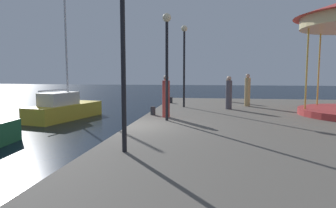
{
  "coord_description": "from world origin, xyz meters",
  "views": [
    {
      "loc": [
        3.12,
        -11.02,
        2.79
      ],
      "look_at": [
        0.7,
        5.56,
        1.05
      ],
      "focal_mm": 31.8,
      "sensor_mm": 36.0,
      "label": 1
    }
  ],
  "objects_px": {
    "bollard_south": "(153,111)",
    "bollard_north": "(171,100)",
    "sailboat_yellow": "(64,109)",
    "lamp_post_near_edge": "(123,28)",
    "lamp_post_mid_promenade": "(167,48)",
    "person_mid_promenade": "(166,98)",
    "person_by_the_water": "(229,94)",
    "lamp_post_far_end": "(184,52)",
    "person_far_corner": "(228,90)",
    "person_near_carousel": "(247,91)"
  },
  "relations": [
    {
      "from": "person_near_carousel",
      "to": "bollard_north",
      "type": "bearing_deg",
      "value": 165.59
    },
    {
      "from": "lamp_post_near_edge",
      "to": "bollard_south",
      "type": "bearing_deg",
      "value": 95.07
    },
    {
      "from": "person_near_carousel",
      "to": "person_by_the_water",
      "type": "distance_m",
      "value": 2.03
    },
    {
      "from": "bollard_south",
      "to": "person_mid_promenade",
      "type": "distance_m",
      "value": 1.2
    },
    {
      "from": "person_by_the_water",
      "to": "person_far_corner",
      "type": "xyz_separation_m",
      "value": [
        0.21,
        4.4,
        -0.02
      ]
    },
    {
      "from": "sailboat_yellow",
      "to": "person_far_corner",
      "type": "bearing_deg",
      "value": 23.71
    },
    {
      "from": "lamp_post_near_edge",
      "to": "bollard_south",
      "type": "xyz_separation_m",
      "value": [
        -0.6,
        6.73,
        -2.87
      ]
    },
    {
      "from": "sailboat_yellow",
      "to": "lamp_post_mid_promenade",
      "type": "xyz_separation_m",
      "value": [
        6.99,
        -4.51,
        3.16
      ]
    },
    {
      "from": "lamp_post_near_edge",
      "to": "person_far_corner",
      "type": "xyz_separation_m",
      "value": [
        3.35,
        14.06,
        -2.23
      ]
    },
    {
      "from": "lamp_post_mid_promenade",
      "to": "bollard_north",
      "type": "height_order",
      "value": "lamp_post_mid_promenade"
    },
    {
      "from": "bollard_north",
      "to": "person_far_corner",
      "type": "relative_size",
      "value": 0.22
    },
    {
      "from": "lamp_post_near_edge",
      "to": "lamp_post_mid_promenade",
      "type": "relative_size",
      "value": 1.02
    },
    {
      "from": "lamp_post_near_edge",
      "to": "bollard_south",
      "type": "height_order",
      "value": "lamp_post_near_edge"
    },
    {
      "from": "lamp_post_near_edge",
      "to": "person_far_corner",
      "type": "height_order",
      "value": "lamp_post_near_edge"
    },
    {
      "from": "bollard_north",
      "to": "person_by_the_water",
      "type": "xyz_separation_m",
      "value": [
        3.66,
        -2.89,
        0.66
      ]
    },
    {
      "from": "sailboat_yellow",
      "to": "person_by_the_water",
      "type": "bearing_deg",
      "value": -0.01
    },
    {
      "from": "lamp_post_mid_promenade",
      "to": "lamp_post_far_end",
      "type": "bearing_deg",
      "value": 87.23
    },
    {
      "from": "bollard_north",
      "to": "person_by_the_water",
      "type": "height_order",
      "value": "person_by_the_water"
    },
    {
      "from": "lamp_post_far_end",
      "to": "person_by_the_water",
      "type": "distance_m",
      "value": 3.53
    },
    {
      "from": "lamp_post_near_edge",
      "to": "bollard_north",
      "type": "xyz_separation_m",
      "value": [
        -0.53,
        12.54,
        -2.87
      ]
    },
    {
      "from": "person_far_corner",
      "to": "bollard_north",
      "type": "bearing_deg",
      "value": -158.66
    },
    {
      "from": "lamp_post_near_edge",
      "to": "person_mid_promenade",
      "type": "height_order",
      "value": "lamp_post_near_edge"
    },
    {
      "from": "person_near_carousel",
      "to": "person_mid_promenade",
      "type": "xyz_separation_m",
      "value": [
        -4.19,
        -5.21,
        -0.03
      ]
    },
    {
      "from": "lamp_post_near_edge",
      "to": "lamp_post_mid_promenade",
      "type": "bearing_deg",
      "value": 86.48
    },
    {
      "from": "person_far_corner",
      "to": "person_mid_promenade",
      "type": "bearing_deg",
      "value": -111.91
    },
    {
      "from": "lamp_post_near_edge",
      "to": "bollard_north",
      "type": "relative_size",
      "value": 11.32
    },
    {
      "from": "lamp_post_near_edge",
      "to": "person_by_the_water",
      "type": "xyz_separation_m",
      "value": [
        3.13,
        9.65,
        -2.22
      ]
    },
    {
      "from": "lamp_post_far_end",
      "to": "person_near_carousel",
      "type": "xyz_separation_m",
      "value": [
        3.76,
        1.0,
        -2.27
      ]
    },
    {
      "from": "lamp_post_mid_promenade",
      "to": "bollard_north",
      "type": "bearing_deg",
      "value": 96.51
    },
    {
      "from": "sailboat_yellow",
      "to": "person_far_corner",
      "type": "xyz_separation_m",
      "value": [
        10.02,
        4.4,
        0.99
      ]
    },
    {
      "from": "bollard_north",
      "to": "lamp_post_far_end",
      "type": "bearing_deg",
      "value": -64.07
    },
    {
      "from": "person_by_the_water",
      "to": "lamp_post_near_edge",
      "type": "bearing_deg",
      "value": -107.98
    },
    {
      "from": "lamp_post_mid_promenade",
      "to": "bollard_south",
      "type": "relative_size",
      "value": 11.08
    },
    {
      "from": "bollard_south",
      "to": "person_by_the_water",
      "type": "distance_m",
      "value": 4.78
    },
    {
      "from": "bollard_south",
      "to": "lamp_post_far_end",
      "type": "bearing_deg",
      "value": 71.91
    },
    {
      "from": "person_mid_promenade",
      "to": "person_far_corner",
      "type": "bearing_deg",
      "value": 68.09
    },
    {
      "from": "lamp_post_mid_promenade",
      "to": "lamp_post_far_end",
      "type": "distance_m",
      "value": 5.16
    },
    {
      "from": "lamp_post_mid_promenade",
      "to": "person_by_the_water",
      "type": "distance_m",
      "value": 5.74
    },
    {
      "from": "sailboat_yellow",
      "to": "person_far_corner",
      "type": "distance_m",
      "value": 10.99
    },
    {
      "from": "sailboat_yellow",
      "to": "person_by_the_water",
      "type": "relative_size",
      "value": 3.92
    },
    {
      "from": "bollard_south",
      "to": "bollard_north",
      "type": "bearing_deg",
      "value": 89.32
    },
    {
      "from": "bollard_south",
      "to": "person_mid_promenade",
      "type": "relative_size",
      "value": 0.21
    },
    {
      "from": "sailboat_yellow",
      "to": "lamp_post_mid_promenade",
      "type": "relative_size",
      "value": 1.62
    },
    {
      "from": "lamp_post_far_end",
      "to": "person_by_the_water",
      "type": "relative_size",
      "value": 2.59
    },
    {
      "from": "person_by_the_water",
      "to": "person_mid_promenade",
      "type": "xyz_separation_m",
      "value": [
        -2.99,
        -3.57,
        0.04
      ]
    },
    {
      "from": "sailboat_yellow",
      "to": "bollard_south",
      "type": "relative_size",
      "value": 17.92
    },
    {
      "from": "sailboat_yellow",
      "to": "person_far_corner",
      "type": "height_order",
      "value": "sailboat_yellow"
    },
    {
      "from": "bollard_north",
      "to": "person_mid_promenade",
      "type": "relative_size",
      "value": 0.21
    },
    {
      "from": "bollard_north",
      "to": "lamp_post_mid_promenade",
      "type": "bearing_deg",
      "value": -83.49
    },
    {
      "from": "person_mid_promenade",
      "to": "bollard_south",
      "type": "bearing_deg",
      "value": 138.55
    }
  ]
}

